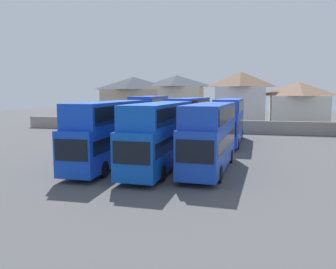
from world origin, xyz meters
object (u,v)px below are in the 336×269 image
Objects in this scene: house_terrace_far_right at (298,104)px; bus_2 at (160,132)px; house_terrace_right at (240,99)px; bus_6 at (230,118)px; house_terrace_left at (134,100)px; house_terrace_centre at (177,100)px; bus_1 at (109,130)px; bus_3 at (210,133)px; bus_5 at (189,117)px; bus_4 at (150,116)px.

bus_2 is at bearing -111.83° from house_terrace_far_right.
bus_2 is 33.30m from house_terrace_right.
bus_6 reaches higher than bus_2.
house_terrace_left is 1.24× the size of house_terrace_far_right.
house_terrace_centre is at bearing 1.83° from house_terrace_left.
house_terrace_far_right is (17.65, 33.74, 0.96)m from bus_1.
bus_1 is at bearing -86.42° from bus_3.
house_terrace_far_right is (9.87, 33.59, 1.02)m from bus_3.
house_terrace_centre reaches higher than bus_2.
bus_5 reaches higher than bus_2.
bus_5 is at bearing -73.41° from house_terrace_centre.
bus_1 reaches higher than bus_2.
house_terrace_left is at bearing -178.17° from house_terrace_centre.
bus_6 is (0.46, 13.74, 0.05)m from bus_3.
house_terrace_far_right is at bearing 0.35° from house_terrace_centre.
house_terrace_centre reaches higher than bus_5.
house_terrace_right reaches higher than house_terrace_far_right.
bus_2 is 36.41m from house_terrace_far_right.
bus_2 is (4.12, -0.05, -0.03)m from bus_1.
bus_6 is 21.99m from house_terrace_far_right.
house_terrace_far_right is at bearing 132.62° from bus_4.
house_terrace_right reaches higher than bus_1.
house_terrace_left is at bearing -149.40° from bus_3.
house_terrace_centre reaches higher than house_terrace_far_right.
bus_6 is 1.36× the size of house_terrace_far_right.
house_terrace_centre is at bearing -168.78° from bus_2.
house_terrace_centre is at bearing -179.65° from house_terrace_far_right.
house_terrace_centre reaches higher than house_terrace_left.
bus_6 is at bearing -62.14° from house_terrace_centre.
house_terrace_centre is at bearing -159.72° from bus_5.
bus_6 is at bearing 164.12° from bus_2.
bus_2 is 1.00× the size of bus_5.
bus_3 is 1.15× the size of house_terrace_centre.
bus_1 is at bearing -117.62° from house_terrace_far_right.
bus_4 is 0.94× the size of bus_6.
bus_1 is at bearing -0.45° from bus_4.
bus_3 is 13.75m from bus_6.
house_terrace_right is at bearing 163.69° from bus_1.
bus_2 is 1.06× the size of bus_4.
house_terrace_far_right is (9.41, 19.85, 0.96)m from bus_6.
bus_2 is 34.29m from house_terrace_centre.
bus_1 is 7.79m from bus_3.
house_terrace_far_right reaches higher than bus_1.
bus_4 is at bearing -87.95° from bus_5.
house_terrace_centre is (-1.25, 19.77, 1.43)m from bus_4.
bus_5 is 1.00× the size of bus_6.
bus_3 is 37.68m from house_terrace_left.
bus_1 is 13.88m from bus_4.
bus_5 reaches higher than bus_6.
house_terrace_centre is at bearing -160.89° from bus_3.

